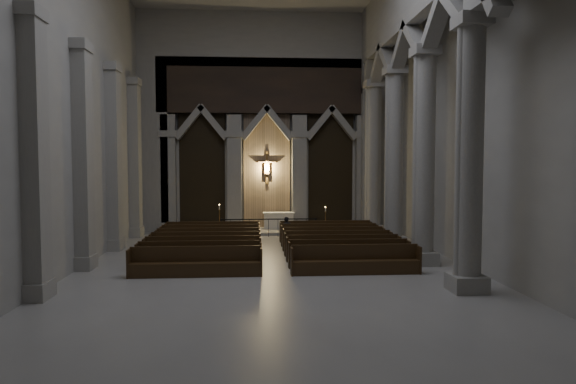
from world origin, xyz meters
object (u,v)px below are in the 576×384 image
object	(u,v)px
altar_rail	(269,225)
candle_stand_left	(220,227)
worshipper	(287,230)
altar	(279,220)
candle_stand_right	(325,228)
pews	(272,248)

from	to	relation	value
altar_rail	candle_stand_left	bearing A→B (deg)	163.26
altar_rail	worshipper	size ratio (longest dim) A/B	3.91
altar	altar_rail	bearing A→B (deg)	-105.55
candle_stand_left	candle_stand_right	world-z (taller)	candle_stand_left
altar_rail	candle_stand_left	size ratio (longest dim) A/B	3.01
candle_stand_right	altar_rail	bearing A→B (deg)	-175.11
altar_rail	candle_stand_right	size ratio (longest dim) A/B	3.22
altar	candle_stand_left	world-z (taller)	candle_stand_left
candle_stand_right	pews	world-z (taller)	candle_stand_right
altar	worshipper	distance (m)	4.40
candle_stand_right	candle_stand_left	bearing A→B (deg)	174.71
candle_stand_right	pews	size ratio (longest dim) A/B	0.15
candle_stand_right	worshipper	xyz separation A→B (m)	(-2.15, -2.39, 0.21)
worshipper	candle_stand_right	bearing A→B (deg)	33.27
altar	worshipper	world-z (taller)	worshipper
worshipper	altar	bearing A→B (deg)	77.52
altar_rail	candle_stand_right	world-z (taller)	candle_stand_right
altar	worshipper	size ratio (longest dim) A/B	1.39
pews	candle_stand_left	bearing A→B (deg)	112.97
altar_rail	worshipper	xyz separation A→B (m)	(0.80, -2.14, -0.01)
pews	worshipper	bearing A→B (deg)	75.37
candle_stand_left	worshipper	distance (m)	4.41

